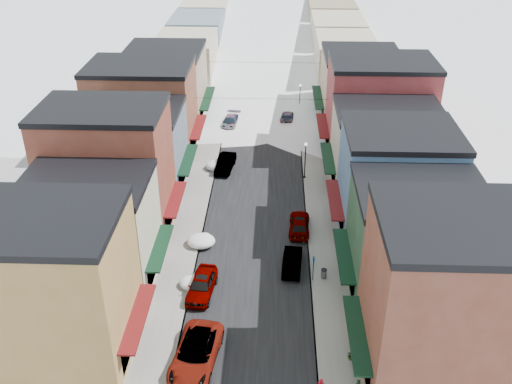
# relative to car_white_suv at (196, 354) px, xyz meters

# --- Properties ---
(road) EXTENTS (10.00, 160.00, 0.01)m
(road) POSITION_rel_car_white_suv_xyz_m (3.50, 57.00, -0.88)
(road) COLOR black
(road) RESTS_ON ground
(sidewalk_left) EXTENTS (3.20, 160.00, 0.15)m
(sidewalk_left) POSITION_rel_car_white_suv_xyz_m (-3.10, 57.00, -0.81)
(sidewalk_left) COLOR gray
(sidewalk_left) RESTS_ON ground
(sidewalk_right) EXTENTS (3.20, 160.00, 0.15)m
(sidewalk_right) POSITION_rel_car_white_suv_xyz_m (10.10, 57.00, -0.81)
(sidewalk_right) COLOR gray
(sidewalk_right) RESTS_ON ground
(curb_left) EXTENTS (0.10, 160.00, 0.15)m
(curb_left) POSITION_rel_car_white_suv_xyz_m (-1.55, 57.00, -0.81)
(curb_left) COLOR slate
(curb_left) RESTS_ON ground
(curb_right) EXTENTS (0.10, 160.00, 0.15)m
(curb_right) POSITION_rel_car_white_suv_xyz_m (8.55, 57.00, -0.81)
(curb_right) COLOR slate
(curb_right) RESTS_ON ground
(bldg_l_yellow) EXTENTS (11.30, 8.70, 11.50)m
(bldg_l_yellow) POSITION_rel_car_white_suv_xyz_m (-9.69, 1.00, 4.87)
(bldg_l_yellow) COLOR #A77C3D
(bldg_l_yellow) RESTS_ON ground
(bldg_l_cream) EXTENTS (11.30, 8.20, 9.50)m
(bldg_l_cream) POSITION_rel_car_white_suv_xyz_m (-9.69, 9.50, 3.87)
(bldg_l_cream) COLOR beige
(bldg_l_cream) RESTS_ON ground
(bldg_l_brick_near) EXTENTS (12.30, 8.20, 12.50)m
(bldg_l_brick_near) POSITION_rel_car_white_suv_xyz_m (-10.19, 17.50, 5.37)
(bldg_l_brick_near) COLOR brown
(bldg_l_brick_near) RESTS_ON ground
(bldg_l_grayblue) EXTENTS (11.30, 9.20, 9.00)m
(bldg_l_grayblue) POSITION_rel_car_white_suv_xyz_m (-9.69, 26.00, 3.62)
(bldg_l_grayblue) COLOR slate
(bldg_l_grayblue) RESTS_ON ground
(bldg_l_brick_far) EXTENTS (13.30, 9.20, 11.00)m
(bldg_l_brick_far) POSITION_rel_car_white_suv_xyz_m (-10.69, 35.00, 4.62)
(bldg_l_brick_far) COLOR brown
(bldg_l_brick_far) RESTS_ON ground
(bldg_l_tan) EXTENTS (11.30, 11.20, 10.00)m
(bldg_l_tan) POSITION_rel_car_white_suv_xyz_m (-9.69, 45.00, 4.12)
(bldg_l_tan) COLOR #9D8567
(bldg_l_tan) RESTS_ON ground
(bldg_r_brick_near) EXTENTS (12.30, 9.20, 12.50)m
(bldg_r_brick_near) POSITION_rel_car_white_suv_xyz_m (17.19, 0.00, 5.37)
(bldg_r_brick_near) COLOR brown
(bldg_r_brick_near) RESTS_ON ground
(bldg_r_green) EXTENTS (11.30, 9.20, 9.50)m
(bldg_r_green) POSITION_rel_car_white_suv_xyz_m (16.69, 9.00, 3.87)
(bldg_r_green) COLOR #1E4028
(bldg_r_green) RESTS_ON ground
(bldg_r_blue) EXTENTS (11.30, 9.20, 10.50)m
(bldg_r_blue) POSITION_rel_car_white_suv_xyz_m (16.69, 18.00, 4.37)
(bldg_r_blue) COLOR #3C6089
(bldg_r_blue) RESTS_ON ground
(bldg_r_cream) EXTENTS (12.30, 9.20, 9.00)m
(bldg_r_cream) POSITION_rel_car_white_suv_xyz_m (17.19, 27.00, 3.62)
(bldg_r_cream) COLOR #BDAF98
(bldg_r_cream) RESTS_ON ground
(bldg_r_brick_far) EXTENTS (13.30, 9.20, 11.50)m
(bldg_r_brick_far) POSITION_rel_car_white_suv_xyz_m (17.69, 36.00, 4.87)
(bldg_r_brick_far) COLOR maroon
(bldg_r_brick_far) RESTS_ON ground
(bldg_r_tan) EXTENTS (11.30, 11.20, 9.50)m
(bldg_r_tan) POSITION_rel_car_white_suv_xyz_m (16.69, 46.00, 3.87)
(bldg_r_tan) COLOR tan
(bldg_r_tan) RESTS_ON ground
(distant_blocks) EXTENTS (34.00, 55.00, 8.00)m
(distant_blocks) POSITION_rel_car_white_suv_xyz_m (3.50, 80.00, 3.11)
(distant_blocks) COLOR gray
(distant_blocks) RESTS_ON ground
(overhead_cables) EXTENTS (16.40, 15.04, 0.04)m
(overhead_cables) POSITION_rel_car_white_suv_xyz_m (3.50, 44.50, 5.31)
(overhead_cables) COLOR black
(overhead_cables) RESTS_ON ground
(car_white_suv) EXTENTS (3.74, 6.71, 1.78)m
(car_white_suv) POSITION_rel_car_white_suv_xyz_m (0.00, 0.00, 0.00)
(car_white_suv) COLOR white
(car_white_suv) RESTS_ON ground
(car_silver_sedan) EXTENTS (2.55, 5.15, 1.69)m
(car_silver_sedan) POSITION_rel_car_white_suv_xyz_m (-0.51, 7.69, -0.04)
(car_silver_sedan) COLOR #A0A4A8
(car_silver_sedan) RESTS_ON ground
(car_dark_hatch) EXTENTS (2.31, 5.09, 1.62)m
(car_dark_hatch) POSITION_rel_car_white_suv_xyz_m (-0.44, 30.05, -0.08)
(car_dark_hatch) COLOR black
(car_dark_hatch) RESTS_ON ground
(car_silver_wagon) EXTENTS (2.84, 5.50, 1.52)m
(car_silver_wagon) POSITION_rel_car_white_suv_xyz_m (-0.80, 42.61, -0.13)
(car_silver_wagon) COLOR #9C9DA4
(car_silver_wagon) RESTS_ON ground
(car_green_sedan) EXTENTS (1.94, 4.71, 1.52)m
(car_green_sedan) POSITION_rel_car_white_suv_xyz_m (7.00, 11.36, -0.13)
(car_green_sedan) COLOR black
(car_green_sedan) RESTS_ON ground
(car_gray_suv) EXTENTS (2.20, 4.93, 1.65)m
(car_gray_suv) POSITION_rel_car_white_suv_xyz_m (7.80, 17.31, -0.06)
(car_gray_suv) COLOR gray
(car_gray_suv) RESTS_ON ground
(car_black_sedan) EXTENTS (2.60, 5.23, 1.46)m
(car_black_sedan) POSITION_rel_car_white_suv_xyz_m (7.00, 44.82, -0.16)
(car_black_sedan) COLOR black
(car_black_sedan) RESTS_ON ground
(car_lane_silver) EXTENTS (2.23, 5.11, 1.71)m
(car_lane_silver) POSITION_rel_car_white_suv_xyz_m (2.01, 49.37, -0.03)
(car_lane_silver) COLOR #9C9EA3
(car_lane_silver) RESTS_ON ground
(car_lane_white) EXTENTS (2.82, 5.12, 1.36)m
(car_lane_white) POSITION_rel_car_white_suv_xyz_m (5.03, 60.59, -0.21)
(car_lane_white) COLOR white
(car_lane_white) RESTS_ON ground
(fire_hydrant) EXTENTS (0.42, 0.32, 0.72)m
(fire_hydrant) POSITION_rel_car_white_suv_xyz_m (8.70, -2.00, -0.41)
(fire_hydrant) COLOR red
(fire_hydrant) RESTS_ON sidewalk_right
(parking_sign) EXTENTS (0.16, 0.32, 2.50)m
(parking_sign) POSITION_rel_car_white_suv_xyz_m (8.72, 9.51, 0.72)
(parking_sign) COLOR black
(parking_sign) RESTS_ON sidewalk_right
(trash_can) EXTENTS (0.51, 0.51, 0.87)m
(trash_can) POSITION_rel_car_white_suv_xyz_m (9.68, 9.89, -0.30)
(trash_can) COLOR #525457
(trash_can) RESTS_ON sidewalk_right
(streetlamp_near) EXTENTS (0.36, 0.36, 4.32)m
(streetlamp_near) POSITION_rel_car_white_suv_xyz_m (8.70, 28.11, 1.98)
(streetlamp_near) COLOR black
(streetlamp_near) RESTS_ON sidewalk_right
(streetlamp_far) EXTENTS (0.35, 0.35, 4.19)m
(streetlamp_far) POSITION_rel_car_white_suv_xyz_m (8.70, 48.06, 1.91)
(streetlamp_far) COLOR black
(streetlamp_far) RESTS_ON sidewalk_right
(planter_near) EXTENTS (0.67, 0.61, 0.64)m
(planter_near) POSITION_rel_car_white_suv_xyz_m (10.97, 0.61, -0.42)
(planter_near) COLOR #335C29
(planter_near) RESTS_ON sidewalk_right
(planter_far) EXTENTS (0.50, 0.50, 0.64)m
(planter_far) POSITION_rel_car_white_suv_xyz_m (11.21, -1.93, -0.42)
(planter_far) COLOR #2D5627
(planter_far) RESTS_ON sidewalk_right
(snow_pile_near) EXTENTS (2.20, 2.55, 0.93)m
(snow_pile_near) POSITION_rel_car_white_suv_xyz_m (-1.38, 8.49, -0.44)
(snow_pile_near) COLOR white
(snow_pile_near) RESTS_ON ground
(snow_pile_mid) EXTENTS (2.64, 2.82, 1.12)m
(snow_pile_mid) POSITION_rel_car_white_suv_xyz_m (-1.38, 14.51, -0.35)
(snow_pile_mid) COLOR white
(snow_pile_mid) RESTS_ON ground
(snow_pile_far) EXTENTS (2.66, 2.83, 1.12)m
(snow_pile_far) POSITION_rel_car_white_suv_xyz_m (-1.38, 29.97, -0.35)
(snow_pile_far) COLOR white
(snow_pile_far) RESTS_ON ground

